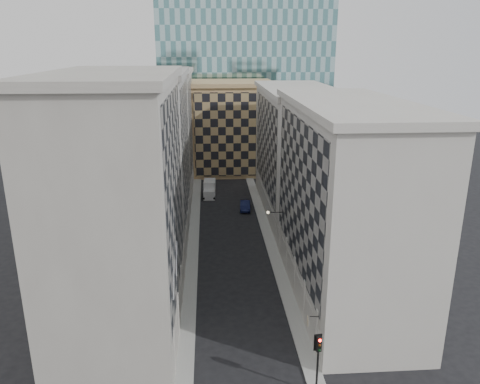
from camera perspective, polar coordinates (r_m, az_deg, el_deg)
name	(u,v)px	position (r m, az deg, el deg)	size (l,w,h in m)	color
sidewalk_west	(193,241)	(64.85, -5.70, -5.98)	(1.50, 100.00, 0.15)	gray
sidewalk_east	(269,239)	(65.32, 3.59, -5.75)	(1.50, 100.00, 0.15)	gray
bldg_left_a	(121,207)	(43.56, -14.26, -1.77)	(10.80, 22.80, 23.70)	#9C968D
bldg_left_b	(150,157)	(64.64, -10.94, 4.22)	(10.80, 22.80, 22.70)	gray
bldg_left_c	(164,132)	(86.18, -9.25, 7.24)	(10.80, 22.80, 21.70)	#9C968D
bldg_right_a	(344,203)	(49.08, 12.61, -1.33)	(10.80, 26.80, 20.70)	#B9B3AA
bldg_right_b	(296,151)	(74.54, 6.86, 4.99)	(10.80, 28.80, 19.70)	#B9B3AA
tan_block	(232,127)	(98.88, -1.04, 7.94)	(16.80, 14.80, 18.80)	tan
church_tower	(219,40)	(111.54, -2.56, 18.04)	(7.20, 7.20, 51.50)	#2C2622
flagpoles_left	(175,269)	(39.81, -7.92, -9.24)	(0.10, 6.33, 2.33)	gray
bracket_lamp	(269,212)	(57.43, 3.60, -2.51)	(1.98, 0.36, 0.36)	black
traffic_light	(318,352)	(37.69, 9.52, -18.65)	(0.62, 0.56, 4.96)	black
box_truck	(210,190)	(83.55, -3.74, 0.30)	(2.27, 5.08, 2.73)	silver
dark_car	(245,205)	(76.52, 0.65, -1.62)	(1.62, 4.66, 1.53)	#0E1435
shop_sign	(308,320)	(40.85, 8.33, -15.22)	(0.99, 0.67, 0.75)	black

